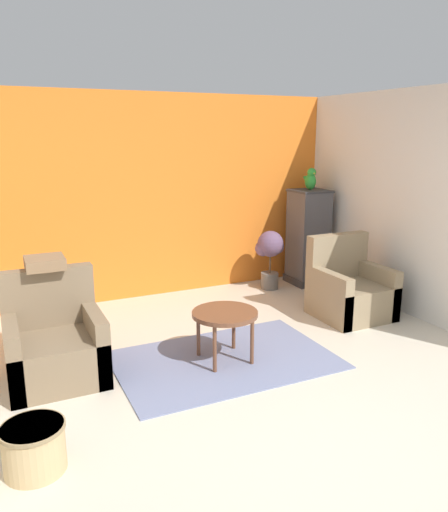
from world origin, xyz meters
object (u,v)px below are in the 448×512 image
armchair_right (349,292)px  armchair_left (55,347)px  parrot (310,180)px  potted_plant (270,251)px  coffee_table (225,317)px  birdcage (308,238)px  wicker_basket (34,446)px

armchair_right → armchair_left: bearing=-177.5°
armchair_left → parrot: parrot is taller
armchair_left → potted_plant: 3.32m
coffee_table → potted_plant: 2.32m
coffee_table → armchair_left: (-1.47, 0.32, -0.14)m
armchair_left → potted_plant: armchair_left is taller
birdcage → coffee_table: bearing=-140.2°
coffee_table → parrot: size_ratio=2.02×
armchair_right → parrot: parrot is taller
parrot → wicker_basket: size_ratio=0.75×
parrot → armchair_left: bearing=-157.8°
armchair_left → parrot: 4.06m
potted_plant → birdcage: bearing=1.2°
armchair_right → potted_plant: 1.36m
armchair_left → potted_plant: bearing=26.0°
coffee_table → parrot: parrot is taller
wicker_basket → coffee_table: bearing=27.3°
armchair_left → armchair_right: same height
parrot → potted_plant: bearing=-178.5°
potted_plant → wicker_basket: (-3.26, -2.67, -0.36)m
armchair_right → potted_plant: (-0.30, 1.31, 0.23)m
coffee_table → armchair_left: armchair_left is taller
coffee_table → armchair_left: bearing=167.9°
birdcage → armchair_right: bearing=-103.6°
armchair_left → wicker_basket: 1.26m
armchair_left → wicker_basket: bearing=-103.2°
parrot → potted_plant: size_ratio=0.38×
armchair_right → birdcage: (0.32, 1.32, 0.36)m
potted_plant → wicker_basket: size_ratio=2.00×
armchair_left → wicker_basket: (-0.29, -1.22, -0.12)m
armchair_left → potted_plant: size_ratio=1.15×
armchair_left → parrot: bearing=22.2°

